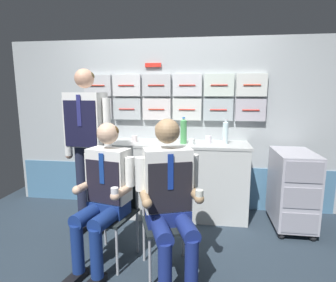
% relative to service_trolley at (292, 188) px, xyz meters
% --- Properties ---
extents(ground, '(4.80, 4.80, 0.04)m').
position_rel_service_trolley_xyz_m(ground, '(-1.42, -0.91, -0.49)').
color(ground, '#26323D').
extents(galley_bulkhead, '(4.20, 0.14, 2.15)m').
position_rel_service_trolley_xyz_m(galley_bulkhead, '(-1.42, 0.46, 0.61)').
color(galley_bulkhead, '#A6AEB1').
rests_on(galley_bulkhead, ground).
extents(galley_counter, '(1.77, 0.53, 0.90)m').
position_rel_service_trolley_xyz_m(galley_counter, '(-1.33, 0.18, -0.01)').
color(galley_counter, silver).
rests_on(galley_counter, ground).
extents(service_trolley, '(0.40, 0.65, 0.87)m').
position_rel_service_trolley_xyz_m(service_trolley, '(0.00, 0.00, 0.00)').
color(service_trolley, black).
rests_on(service_trolley, ground).
extents(folding_chair_left, '(0.48, 0.48, 0.84)m').
position_rel_service_trolley_xyz_m(folding_chair_left, '(-1.76, -0.76, 0.05)').
color(folding_chair_left, '#A8AAAF').
rests_on(folding_chair_left, ground).
extents(crew_member_left, '(0.51, 0.65, 1.24)m').
position_rel_service_trolley_xyz_m(crew_member_left, '(-1.80, -0.91, 0.22)').
color(crew_member_left, black).
rests_on(crew_member_left, ground).
extents(folding_chair_right, '(0.51, 0.51, 0.84)m').
position_rel_service_trolley_xyz_m(folding_chair_right, '(-1.28, -0.86, 0.05)').
color(folding_chair_right, '#A8AAAF').
rests_on(folding_chair_right, ground).
extents(crew_member_right, '(0.56, 0.71, 1.30)m').
position_rel_service_trolley_xyz_m(crew_member_right, '(-1.23, -1.00, 0.25)').
color(crew_member_right, black).
rests_on(crew_member_right, ground).
extents(crew_member_standing, '(0.54, 0.31, 1.73)m').
position_rel_service_trolley_xyz_m(crew_member_standing, '(-2.17, -0.39, 0.57)').
color(crew_member_standing, black).
rests_on(crew_member_standing, ground).
extents(sparkling_bottle_green, '(0.06, 0.06, 0.29)m').
position_rel_service_trolley_xyz_m(sparkling_bottle_green, '(-0.73, 0.19, 0.57)').
color(sparkling_bottle_green, silver).
rests_on(sparkling_bottle_green, galley_counter).
extents(water_bottle_clear, '(0.08, 0.08, 0.31)m').
position_rel_service_trolley_xyz_m(water_bottle_clear, '(-1.21, 0.14, 0.58)').
color(water_bottle_clear, '#4A9C55').
rests_on(water_bottle_clear, galley_counter).
extents(espresso_cup_small, '(0.07, 0.07, 0.06)m').
position_rel_service_trolley_xyz_m(espresso_cup_small, '(-1.12, 0.10, 0.47)').
color(espresso_cup_small, white).
rests_on(espresso_cup_small, galley_counter).
extents(coffee_cup_white, '(0.07, 0.07, 0.09)m').
position_rel_service_trolley_xyz_m(coffee_cup_white, '(-0.92, 0.20, 0.48)').
color(coffee_cup_white, white).
rests_on(coffee_cup_white, galley_counter).
extents(coffee_cup_spare, '(0.07, 0.07, 0.08)m').
position_rel_service_trolley_xyz_m(coffee_cup_spare, '(-1.81, 0.16, 0.48)').
color(coffee_cup_spare, silver).
rests_on(coffee_cup_spare, galley_counter).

